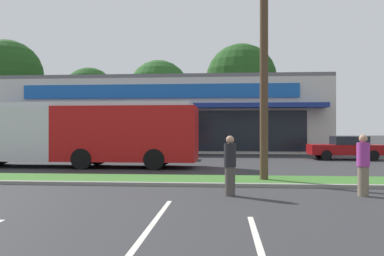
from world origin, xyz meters
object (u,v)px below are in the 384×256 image
at_px(utility_pole, 260,22).
at_px(car_2, 346,148).
at_px(car_0, 153,148).
at_px(pedestrian_near_bench, 230,166).
at_px(city_bus, 72,132).
at_px(pedestrian_by_pole, 363,165).

height_order(utility_pole, car_2, utility_pole).
bearing_deg(car_0, pedestrian_near_bench, -70.72).
height_order(city_bus, pedestrian_by_pole, city_bus).
xyz_separation_m(car_0, pedestrian_by_pole, (8.43, -12.94, 0.15)).
xyz_separation_m(utility_pole, car_0, (-5.75, 10.28, -5.05)).
relative_size(car_0, car_2, 0.91).
height_order(car_0, pedestrian_by_pole, pedestrian_by_pole).
bearing_deg(utility_pole, pedestrian_by_pole, -44.70).
xyz_separation_m(city_bus, pedestrian_by_pole, (11.74, -7.88, -0.87)).
distance_m(utility_pole, pedestrian_near_bench, 5.82).
height_order(utility_pole, city_bus, utility_pole).
height_order(car_0, pedestrian_near_bench, pedestrian_near_bench).
distance_m(city_bus, pedestrian_by_pole, 14.16).
height_order(car_0, car_2, car_2).
bearing_deg(car_2, utility_pole, 60.38).
bearing_deg(utility_pole, car_0, 119.21).
distance_m(pedestrian_near_bench, pedestrian_by_pole, 3.83).
relative_size(pedestrian_near_bench, pedestrian_by_pole, 0.98).
relative_size(car_2, pedestrian_near_bench, 2.59).
distance_m(utility_pole, pedestrian_by_pole, 6.19).
relative_size(city_bus, pedestrian_near_bench, 7.39).
relative_size(utility_pole, car_2, 2.41).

